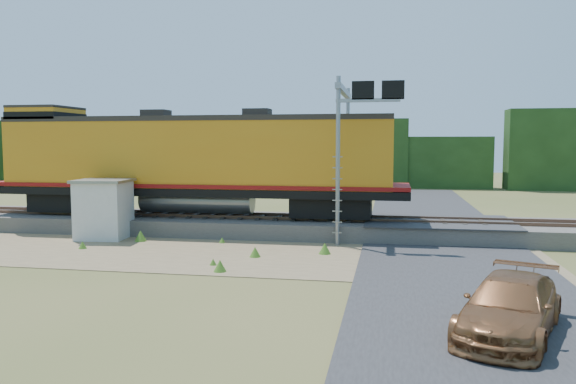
% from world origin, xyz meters
% --- Properties ---
extents(ground, '(140.00, 140.00, 0.00)m').
position_xyz_m(ground, '(0.00, 0.00, 0.00)').
color(ground, '#475123').
rests_on(ground, ground).
extents(ballast, '(70.00, 5.00, 0.80)m').
position_xyz_m(ballast, '(0.00, 6.00, 0.40)').
color(ballast, slate).
rests_on(ballast, ground).
extents(rails, '(70.00, 1.54, 0.16)m').
position_xyz_m(rails, '(0.00, 6.00, 0.88)').
color(rails, brown).
rests_on(rails, ballast).
extents(dirt_shoulder, '(26.00, 8.00, 0.03)m').
position_xyz_m(dirt_shoulder, '(-2.00, 0.50, 0.01)').
color(dirt_shoulder, '#8C7754').
rests_on(dirt_shoulder, ground).
extents(road, '(7.00, 66.00, 0.86)m').
position_xyz_m(road, '(7.00, 0.74, 0.09)').
color(road, '#38383A').
rests_on(road, ground).
extents(tree_line_north, '(130.00, 3.00, 6.50)m').
position_xyz_m(tree_line_north, '(0.00, 38.00, 3.07)').
color(tree_line_north, '#1D3914').
rests_on(tree_line_north, ground).
extents(weed_clumps, '(15.00, 6.20, 0.56)m').
position_xyz_m(weed_clumps, '(-3.50, 0.10, 0.00)').
color(weed_clumps, '#467621').
rests_on(weed_clumps, ground).
extents(locomotive, '(21.74, 3.32, 5.61)m').
position_xyz_m(locomotive, '(-5.59, 6.00, 3.73)').
color(locomotive, black).
rests_on(locomotive, rails).
extents(shed, '(2.65, 2.65, 2.87)m').
position_xyz_m(shed, '(-8.89, 2.98, 1.45)').
color(shed, silver).
rests_on(shed, ground).
extents(signal_gantry, '(2.99, 6.20, 7.55)m').
position_xyz_m(signal_gantry, '(2.74, 5.32, 5.63)').
color(signal_gantry, gray).
rests_on(signal_gantry, ground).
extents(car, '(3.55, 5.20, 1.40)m').
position_xyz_m(car, '(7.53, -7.92, 0.70)').
color(car, '#915C35').
rests_on(car, ground).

